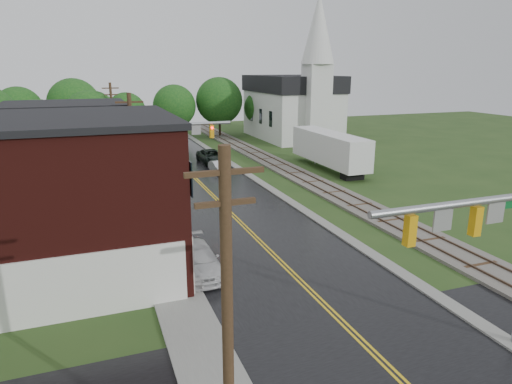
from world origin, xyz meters
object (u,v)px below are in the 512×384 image
church (295,100)px  sedan_silver (219,167)px  brick_building (31,201)px  suv_dark (211,157)px  traffic_signal_far (170,140)px  semi_trailer (330,148)px  utility_pole_a (228,322)px  tree_left_c (41,132)px  utility_pole_b (133,157)px  utility_pole_c (113,122)px  tree_left_e (93,120)px  pickup_white (198,260)px  traffic_signal_near (490,233)px

church → sedan_silver: size_ratio=5.61×
brick_building → suv_dark: brick_building is taller
church → traffic_signal_far: (-23.47, -26.74, -0.86)m
semi_trailer → utility_pole_a: bearing=-122.8°
tree_left_c → sedan_silver: tree_left_c is taller
brick_building → utility_pole_b: size_ratio=1.59×
brick_building → church: size_ratio=0.71×
utility_pole_c → tree_left_e: 2.79m
sedan_silver → utility_pole_b: bearing=-128.8°
brick_building → utility_pole_b: utility_pole_b is taller
church → traffic_signal_far: bearing=-131.3°
pickup_white → traffic_signal_far: bearing=85.0°
tree_left_c → pickup_white: size_ratio=1.52×
utility_pole_b → suv_dark: utility_pole_b is taller
utility_pole_b → semi_trailer: 23.85m
tree_left_c → semi_trailer: (28.20, -7.13, -2.18)m
brick_building → utility_pole_c: bearing=78.9°
traffic_signal_near → utility_pole_b: bearing=117.2°
traffic_signal_far → pickup_white: size_ratio=1.45×
suv_dark → sedan_silver: 4.99m
brick_building → semi_trailer: brick_building is taller
brick_building → semi_trailer: size_ratio=1.14×
utility_pole_a → church: bearing=63.5°
tree_left_e → sedan_silver: bearing=-41.4°
church → traffic_signal_far: 35.59m
tree_left_c → semi_trailer: bearing=-14.2°
brick_building → traffic_signal_near: 20.60m
utility_pole_b → pickup_white: (2.14, -9.22, -3.99)m
tree_left_c → traffic_signal_far: bearing=-51.2°
sedan_silver → traffic_signal_near: bearing=-92.2°
utility_pole_a → tree_left_e: size_ratio=1.10×
traffic_signal_near → brick_building: bearing=140.8°
brick_building → utility_pole_b: bearing=50.9°
brick_building → traffic_signal_near: brick_building is taller
utility_pole_a → semi_trailer: bearing=57.2°
traffic_signal_far → sedan_silver: bearing=53.3°
traffic_signal_near → semi_trailer: 32.74m
traffic_signal_near → sedan_silver: (-0.58, 33.53, -4.38)m
church → suv_dark: church is taller
church → utility_pole_b: size_ratio=2.22×
utility_pole_b → utility_pole_c: 22.00m
brick_building → tree_left_c: 24.94m
traffic_signal_near → traffic_signal_far: (-6.94, 25.00, 0.01)m
utility_pole_a → suv_dark: size_ratio=1.67×
traffic_signal_near → utility_pole_c: size_ratio=0.82×
traffic_signal_near → tree_left_c: (-17.32, 37.90, -0.46)m
traffic_signal_near → utility_pole_c: (-10.27, 42.00, -0.25)m
traffic_signal_far → sedan_silver: traffic_signal_far is taller
suv_dark → semi_trailer: (10.90, -7.72, 1.59)m
tree_left_e → semi_trailer: 26.77m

